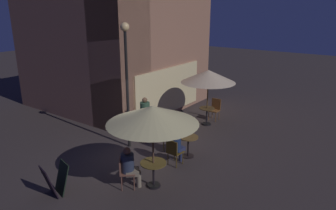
{
  "coord_description": "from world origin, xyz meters",
  "views": [
    {
      "loc": [
        -6.96,
        -6.51,
        4.86
      ],
      "look_at": [
        0.87,
        -0.85,
        1.83
      ],
      "focal_mm": 33.32,
      "sensor_mm": 36.0,
      "label": 1
    }
  ],
  "objects_px": {
    "cafe_table_1": "(207,113)",
    "patron_standing_2": "(145,120)",
    "cafe_chair_2": "(174,150)",
    "patron_seated_1": "(176,143)",
    "cafe_chair_0": "(124,170)",
    "street_lamp_near_corner": "(126,67)",
    "menu_sandwich_board": "(55,180)",
    "cafe_table_2": "(188,143)",
    "patio_umbrella_0": "(153,115)",
    "cafe_chair_3": "(168,135)",
    "cafe_table_0": "(153,169)",
    "patron_seated_0": "(129,165)",
    "patio_umbrella_1": "(208,76)",
    "cafe_chair_1": "(215,108)"
  },
  "relations": [
    {
      "from": "cafe_table_1",
      "to": "cafe_chair_3",
      "type": "distance_m",
      "value": 3.06
    },
    {
      "from": "patron_seated_0",
      "to": "patron_seated_1",
      "type": "xyz_separation_m",
      "value": [
        1.91,
        -0.27,
        0.03
      ]
    },
    {
      "from": "cafe_table_2",
      "to": "cafe_chair_1",
      "type": "bearing_deg",
      "value": 14.59
    },
    {
      "from": "menu_sandwich_board",
      "to": "patron_seated_1",
      "type": "height_order",
      "value": "patron_seated_1"
    },
    {
      "from": "patio_umbrella_1",
      "to": "cafe_chair_1",
      "type": "distance_m",
      "value": 1.77
    },
    {
      "from": "cafe_chair_2",
      "to": "patron_seated_1",
      "type": "relative_size",
      "value": 0.68
    },
    {
      "from": "cafe_table_1",
      "to": "patron_standing_2",
      "type": "height_order",
      "value": "patron_standing_2"
    },
    {
      "from": "cafe_table_2",
      "to": "patron_seated_1",
      "type": "height_order",
      "value": "patron_seated_1"
    },
    {
      "from": "cafe_table_2",
      "to": "cafe_chair_0",
      "type": "distance_m",
      "value": 2.7
    },
    {
      "from": "cafe_table_0",
      "to": "cafe_chair_2",
      "type": "bearing_deg",
      "value": 10.18
    },
    {
      "from": "patio_umbrella_1",
      "to": "cafe_chair_0",
      "type": "relative_size",
      "value": 2.66
    },
    {
      "from": "patron_seated_1",
      "to": "patio_umbrella_1",
      "type": "bearing_deg",
      "value": 17.01
    },
    {
      "from": "cafe_table_2",
      "to": "patio_umbrella_0",
      "type": "height_order",
      "value": "patio_umbrella_0"
    },
    {
      "from": "cafe_table_1",
      "to": "cafe_table_2",
      "type": "height_order",
      "value": "cafe_table_1"
    },
    {
      "from": "patio_umbrella_0",
      "to": "cafe_chair_3",
      "type": "bearing_deg",
      "value": 25.94
    },
    {
      "from": "patron_standing_2",
      "to": "cafe_chair_2",
      "type": "bearing_deg",
      "value": -157.49
    },
    {
      "from": "menu_sandwich_board",
      "to": "cafe_table_2",
      "type": "relative_size",
      "value": 1.17
    },
    {
      "from": "street_lamp_near_corner",
      "to": "cafe_table_0",
      "type": "xyz_separation_m",
      "value": [
        -1.58,
        -2.38,
        -2.38
      ]
    },
    {
      "from": "cafe_table_1",
      "to": "street_lamp_near_corner",
      "type": "bearing_deg",
      "value": 161.61
    },
    {
      "from": "menu_sandwich_board",
      "to": "cafe_table_0",
      "type": "xyz_separation_m",
      "value": [
        1.86,
        -1.89,
        0.1
      ]
    },
    {
      "from": "cafe_table_1",
      "to": "patio_umbrella_1",
      "type": "relative_size",
      "value": 0.31
    },
    {
      "from": "cafe_chair_2",
      "to": "cafe_chair_0",
      "type": "bearing_deg",
      "value": 171.34
    },
    {
      "from": "patio_umbrella_0",
      "to": "cafe_table_1",
      "type": "bearing_deg",
      "value": 12.84
    },
    {
      "from": "menu_sandwich_board",
      "to": "street_lamp_near_corner",
      "type": "bearing_deg",
      "value": 22.67
    },
    {
      "from": "patio_umbrella_0",
      "to": "patron_seated_0",
      "type": "relative_size",
      "value": 2.02
    },
    {
      "from": "patio_umbrella_0",
      "to": "cafe_chair_2",
      "type": "xyz_separation_m",
      "value": [
        1.34,
        0.24,
        -1.62
      ]
    },
    {
      "from": "cafe_chair_2",
      "to": "patron_seated_1",
      "type": "distance_m",
      "value": 0.25
    },
    {
      "from": "patio_umbrella_0",
      "to": "cafe_chair_0",
      "type": "relative_size",
      "value": 2.75
    },
    {
      "from": "patio_umbrella_1",
      "to": "patron_seated_0",
      "type": "bearing_deg",
      "value": -173.14
    },
    {
      "from": "cafe_table_0",
      "to": "cafe_chair_3",
      "type": "bearing_deg",
      "value": 25.94
    },
    {
      "from": "cafe_table_0",
      "to": "street_lamp_near_corner",
      "type": "bearing_deg",
      "value": 56.41
    },
    {
      "from": "menu_sandwich_board",
      "to": "cafe_chair_0",
      "type": "relative_size",
      "value": 0.94
    },
    {
      "from": "cafe_chair_2",
      "to": "cafe_table_2",
      "type": "bearing_deg",
      "value": 0.0
    },
    {
      "from": "patio_umbrella_0",
      "to": "cafe_chair_0",
      "type": "height_order",
      "value": "patio_umbrella_0"
    },
    {
      "from": "cafe_table_0",
      "to": "patio_umbrella_1",
      "type": "distance_m",
      "value": 5.56
    },
    {
      "from": "cafe_chair_2",
      "to": "patron_standing_2",
      "type": "bearing_deg",
      "value": 67.32
    },
    {
      "from": "patio_umbrella_1",
      "to": "cafe_chair_2",
      "type": "xyz_separation_m",
      "value": [
        -3.86,
        -0.94,
        -1.61
      ]
    },
    {
      "from": "cafe_chair_0",
      "to": "cafe_chair_3",
      "type": "xyz_separation_m",
      "value": [
        2.66,
        0.43,
        0.01
      ]
    },
    {
      "from": "cafe_table_1",
      "to": "patron_seated_1",
      "type": "relative_size",
      "value": 0.58
    },
    {
      "from": "street_lamp_near_corner",
      "to": "patio_umbrella_0",
      "type": "relative_size",
      "value": 1.77
    },
    {
      "from": "cafe_chair_1",
      "to": "street_lamp_near_corner",
      "type": "bearing_deg",
      "value": -16.54
    },
    {
      "from": "cafe_table_2",
      "to": "patron_seated_0",
      "type": "relative_size",
      "value": 0.59
    },
    {
      "from": "cafe_table_0",
      "to": "patio_umbrella_1",
      "type": "relative_size",
      "value": 0.31
    },
    {
      "from": "cafe_table_0",
      "to": "cafe_chair_1",
      "type": "bearing_deg",
      "value": 11.37
    },
    {
      "from": "patron_seated_1",
      "to": "cafe_chair_0",
      "type": "bearing_deg",
      "value": 171.93
    },
    {
      "from": "street_lamp_near_corner",
      "to": "cafe_chair_2",
      "type": "xyz_separation_m",
      "value": [
        -0.25,
        -2.14,
        -2.4
      ]
    },
    {
      "from": "street_lamp_near_corner",
      "to": "menu_sandwich_board",
      "type": "relative_size",
      "value": 5.16
    },
    {
      "from": "cafe_table_1",
      "to": "cafe_chair_3",
      "type": "relative_size",
      "value": 0.82
    },
    {
      "from": "cafe_chair_0",
      "to": "street_lamp_near_corner",
      "type": "bearing_deg",
      "value": 89.41
    },
    {
      "from": "patio_umbrella_0",
      "to": "cafe_chair_2",
      "type": "bearing_deg",
      "value": 10.18
    }
  ]
}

